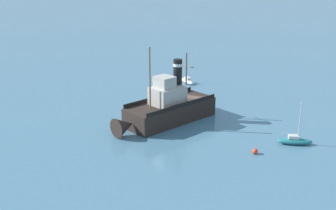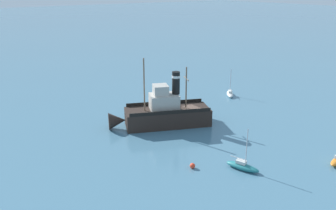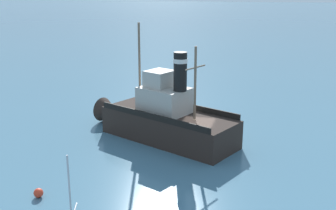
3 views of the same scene
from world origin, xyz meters
TOP-DOWN VIEW (x-y plane):
  - ground_plane at (0.00, 0.00)m, footprint 600.00×600.00m
  - old_tugboat at (1.82, 3.40)m, footprint 8.98×14.52m
  - mooring_buoy at (-10.45, 8.25)m, footprint 0.61×0.61m

SIDE VIEW (x-z plane):
  - ground_plane at x=0.00m, z-range 0.00..0.00m
  - mooring_buoy at x=-10.45m, z-range 0.00..0.61m
  - old_tugboat at x=1.82m, z-range -3.12..6.78m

